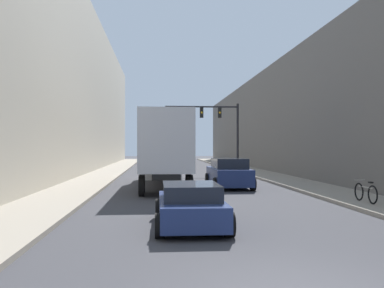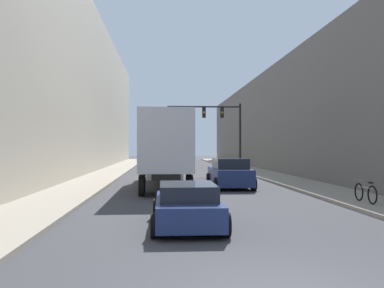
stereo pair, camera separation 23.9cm
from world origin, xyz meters
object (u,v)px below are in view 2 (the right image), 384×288
Objects in this scene: parked_bicycle at (365,193)px; traffic_signal_gantry at (220,123)px; suv_car at (230,173)px; semi_truck at (165,147)px; sedan_car at (187,206)px.

traffic_signal_gantry is at bearing 97.72° from parked_bicycle.
suv_car is at bearing 116.70° from parked_bicycle.
traffic_signal_gantry is 21.49m from parked_bicycle.
suv_car is at bearing -95.34° from traffic_signal_gantry.
suv_car is 13.44m from traffic_signal_gantry.
semi_truck reaches higher than parked_bicycle.
sedan_car is at bearing -99.91° from traffic_signal_gantry.
sedan_car is 2.33× the size of parked_bicycle.
suv_car reaches higher than parked_bicycle.
traffic_signal_gantry reaches higher than semi_truck.
sedan_car is 0.66× the size of traffic_signal_gantry.
sedan_car reaches higher than parked_bicycle.
parked_bicycle is (7.15, 3.71, -0.09)m from sedan_car.
sedan_car is 8.05m from parked_bicycle.
suv_car is at bearing -16.97° from semi_truck.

